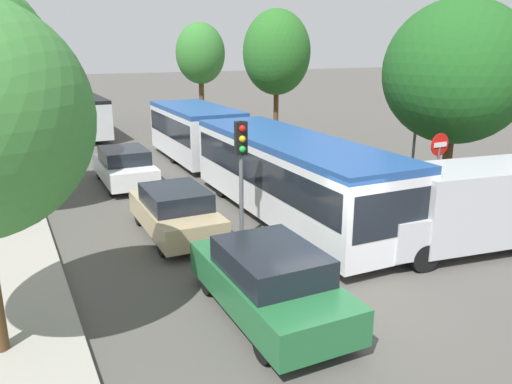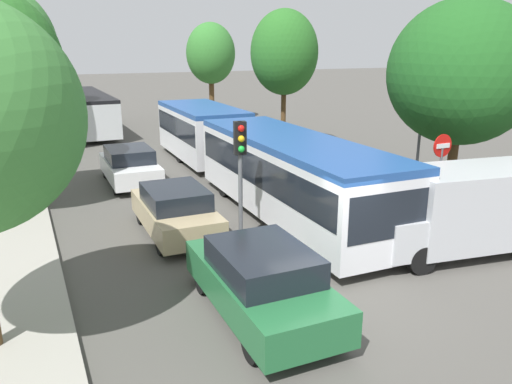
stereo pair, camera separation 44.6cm
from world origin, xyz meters
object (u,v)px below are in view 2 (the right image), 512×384
queued_car_tan (175,211)px  no_entry_sign (441,165)px  tree_right_far (212,55)px  queued_car_white (130,165)px  city_bus_rear (85,109)px  direction_sign_post (420,128)px  articulated_bus (246,150)px  queued_car_green (261,281)px  tree_left_far (4,53)px  traffic_light (240,154)px  tree_right_near (464,76)px  tree_right_mid (284,53)px  white_van (467,208)px

queued_car_tan → no_entry_sign: 8.08m
tree_right_far → queued_car_white: bearing=-121.3°
city_bus_rear → direction_sign_post: (8.80, -20.93, 1.13)m
queued_car_tan → direction_sign_post: (8.95, -0.14, 1.82)m
articulated_bus → queued_car_green: (-3.67, -8.89, -0.74)m
tree_left_far → queued_car_green: bearing=-77.9°
traffic_light → no_entry_sign: traffic_light is taller
tree_left_far → tree_right_far: bearing=26.2°
tree_right_near → city_bus_rear: bearing=114.1°
articulated_bus → queued_car_green: size_ratio=4.01×
tree_left_far → traffic_light: bearing=-70.9°
queued_car_green → tree_right_far: size_ratio=0.63×
direction_sign_post → tree_right_mid: tree_right_mid is taller
queued_car_green → tree_right_far: 28.70m
tree_right_near → tree_right_far: tree_right_far is taller
queued_car_green → traffic_light: traffic_light is taller
direction_sign_post → tree_right_near: bearing=127.2°
tree_right_near → tree_right_mid: size_ratio=0.96×
white_van → traffic_light: 6.18m
tree_left_far → tree_right_far: size_ratio=1.18×
no_entry_sign → tree_right_near: bearing=124.7°
traffic_light → no_entry_sign: bearing=87.8°
white_van → tree_right_near: tree_right_near is taller
queued_car_white → white_van: 12.72m
queued_car_green → direction_sign_post: (8.71, 5.09, 1.79)m
traffic_light → direction_sign_post: size_ratio=0.94×
queued_car_tan → tree_left_far: size_ratio=0.51×
city_bus_rear → white_van: (6.43, -25.38, -0.18)m
articulated_bus → tree_right_far: 19.11m
white_van → articulated_bus: bearing=-63.1°
tree_right_mid → tree_right_far: bearing=87.7°
articulated_bus → traffic_light: traffic_light is taller
queued_car_white → tree_right_mid: bearing=-66.9°
tree_right_near → direction_sign_post: bearing=138.6°
queued_car_tan → tree_right_near: tree_right_near is taller
articulated_bus → tree_right_far: (5.43, 18.04, 3.23)m
traffic_light → city_bus_rear: bearing=-166.2°
queued_car_green → articulated_bus: bearing=-21.1°
tree_left_far → articulated_bus: bearing=-54.9°
tree_right_mid → direction_sign_post: bearing=-89.5°
queued_car_green → tree_left_far: bearing=13.4°
traffic_light → tree_right_mid: 13.50m
articulated_bus → tree_right_mid: 8.64m
queued_car_green → white_van: 6.39m
city_bus_rear → tree_right_far: tree_right_far is taller
tree_right_near → white_van: bearing=-132.4°
white_van → tree_right_far: 26.66m
white_van → tree_right_mid: 15.07m
traffic_light → queued_car_green: bearing=-7.9°
no_entry_sign → tree_right_mid: bearing=174.1°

